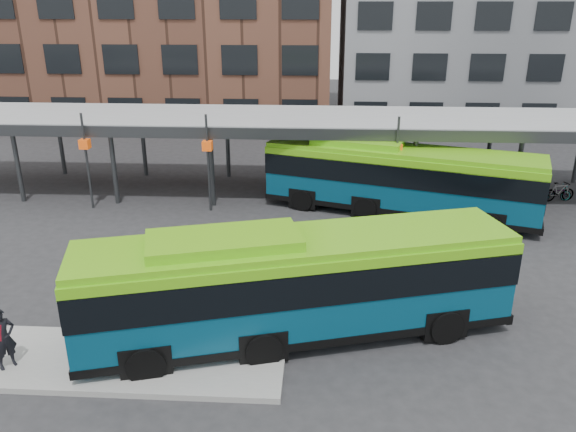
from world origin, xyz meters
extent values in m
plane|color=#28282B|center=(0.00, 0.00, 0.00)|extent=(120.00, 120.00, 0.00)
cube|color=gray|center=(-5.50, -3.00, 0.09)|extent=(14.00, 3.00, 0.18)
cube|color=#999B9E|center=(0.00, 13.00, 4.00)|extent=(40.00, 6.00, 0.35)
cube|color=#383A3D|center=(0.00, 10.00, 3.85)|extent=(40.00, 0.15, 0.55)
cylinder|color=#383A3D|center=(-13.00, 10.50, 1.90)|extent=(0.24, 0.24, 3.80)
cylinder|color=#383A3D|center=(-13.00, 15.50, 1.90)|extent=(0.24, 0.24, 3.80)
cylinder|color=#383A3D|center=(-8.00, 10.50, 1.90)|extent=(0.24, 0.24, 3.80)
cylinder|color=#383A3D|center=(-8.00, 15.50, 1.90)|extent=(0.24, 0.24, 3.80)
cylinder|color=#383A3D|center=(-3.00, 10.50, 1.90)|extent=(0.24, 0.24, 3.80)
cylinder|color=#383A3D|center=(-3.00, 15.50, 1.90)|extent=(0.24, 0.24, 3.80)
cylinder|color=#383A3D|center=(2.00, 10.50, 1.90)|extent=(0.24, 0.24, 3.80)
cylinder|color=#383A3D|center=(2.00, 15.50, 1.90)|extent=(0.24, 0.24, 3.80)
cylinder|color=#383A3D|center=(7.00, 10.50, 1.90)|extent=(0.24, 0.24, 3.80)
cylinder|color=#383A3D|center=(7.00, 15.50, 1.90)|extent=(0.24, 0.24, 3.80)
cylinder|color=#383A3D|center=(12.00, 10.50, 1.90)|extent=(0.24, 0.24, 3.80)
cylinder|color=#383A3D|center=(12.00, 15.50, 1.90)|extent=(0.24, 0.24, 3.80)
cylinder|color=#383A3D|center=(-9.00, 9.70, 2.40)|extent=(0.12, 0.12, 4.80)
cube|color=#E74E0D|center=(-9.00, 9.70, 3.30)|extent=(0.45, 0.45, 0.45)
cylinder|color=#383A3D|center=(-3.00, 9.70, 2.40)|extent=(0.12, 0.12, 4.80)
cube|color=#E74E0D|center=(-3.00, 9.70, 3.30)|extent=(0.45, 0.45, 0.45)
cylinder|color=#383A3D|center=(6.00, 9.70, 2.40)|extent=(0.12, 0.12, 4.80)
cube|color=#E74E0D|center=(6.00, 9.70, 3.30)|extent=(0.45, 0.45, 0.45)
cube|color=navy|center=(1.80, -1.24, 1.73)|extent=(13.23, 6.13, 2.71)
cube|color=black|center=(1.80, -1.24, 2.27)|extent=(13.30, 6.21, 1.03)
cube|color=#64BC13|center=(1.80, -1.24, 3.19)|extent=(13.20, 6.03, 0.22)
cube|color=#64BC13|center=(-0.28, -1.83, 3.41)|extent=(4.69, 3.05, 0.38)
cube|color=black|center=(1.80, -1.24, 0.51)|extent=(13.31, 6.21, 0.26)
cylinder|color=black|center=(6.32, -1.34, 0.54)|extent=(1.13, 0.61, 1.08)
cylinder|color=black|center=(5.60, 1.20, 0.54)|extent=(1.13, 0.61, 1.08)
cylinder|color=black|center=(0.91, -2.87, 0.54)|extent=(1.13, 0.61, 1.08)
cylinder|color=black|center=(0.19, -0.33, 0.54)|extent=(1.13, 0.61, 1.08)
cylinder|color=black|center=(-2.22, -3.75, 0.54)|extent=(1.13, 0.61, 1.08)
cylinder|color=black|center=(-2.93, -1.21, 0.54)|extent=(1.13, 0.61, 1.08)
cube|color=navy|center=(6.25, 9.83, 1.72)|extent=(13.08, 6.55, 2.68)
cube|color=black|center=(6.25, 9.83, 2.25)|extent=(13.15, 6.63, 1.02)
cube|color=#64BC13|center=(6.25, 9.83, 3.17)|extent=(13.04, 6.45, 0.21)
cube|color=#64BC13|center=(4.21, 10.50, 3.38)|extent=(4.68, 3.17, 0.38)
cube|color=black|center=(6.25, 9.83, 0.50)|extent=(13.16, 6.63, 0.26)
cylinder|color=black|center=(9.93, 7.26, 0.54)|extent=(1.12, 0.64, 1.07)
cylinder|color=black|center=(10.74, 9.74, 0.54)|extent=(1.12, 0.64, 1.07)
cylinder|color=black|center=(4.62, 8.99, 0.54)|extent=(1.12, 0.64, 1.07)
cylinder|color=black|center=(5.43, 11.48, 0.54)|extent=(1.12, 0.64, 1.07)
cylinder|color=black|center=(1.56, 9.99, 0.54)|extent=(1.12, 0.64, 1.07)
cylinder|color=black|center=(2.37, 12.48, 0.54)|extent=(1.12, 0.64, 1.07)
imported|color=black|center=(-6.23, -3.54, 1.09)|extent=(0.76, 0.79, 1.82)
imported|color=slate|center=(10.99, 12.27, 0.42)|extent=(1.62, 0.57, 0.85)
imported|color=slate|center=(11.70, 11.84, 0.46)|extent=(1.59, 0.90, 0.92)
imported|color=slate|center=(12.44, 12.27, 0.45)|extent=(1.79, 0.98, 0.89)
imported|color=slate|center=(12.68, 12.38, 0.53)|extent=(1.80, 0.58, 1.07)
imported|color=slate|center=(13.59, 12.23, 0.48)|extent=(1.96, 1.21, 0.97)
imported|color=slate|center=(14.83, 12.10, 0.52)|extent=(1.79, 0.86, 1.04)
imported|color=slate|center=(14.70, 12.20, 0.43)|extent=(1.63, 0.61, 0.85)
camera|label=1|loc=(2.38, -16.27, 9.79)|focal=35.00mm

